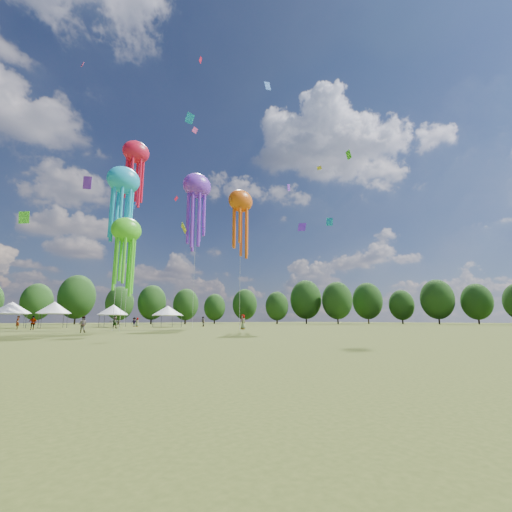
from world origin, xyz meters
TOP-DOWN VIEW (x-y plane):
  - ground at (0.00, 0.00)m, footprint 300.00×300.00m
  - spectator_near at (-6.79, 31.35)m, footprint 0.96×0.91m
  - spectators_far at (5.12, 47.76)m, footprint 28.50×27.04m
  - festival_tents at (-5.72, 55.91)m, footprint 35.44×12.12m
  - show_kites at (0.37, 40.97)m, footprint 37.43×21.33m
  - small_kites at (1.36, 43.36)m, footprint 82.54×52.09m
  - treeline at (-3.87, 62.51)m, footprint 201.57×95.24m

SIDE VIEW (x-z plane):
  - ground at x=0.00m, z-range 0.00..0.00m
  - spectator_near at x=-6.79m, z-range 0.00..1.55m
  - spectators_far at x=5.12m, z-range -0.08..1.82m
  - festival_tents at x=-5.72m, z-range 0.94..4.88m
  - treeline at x=-3.87m, z-range -0.17..13.26m
  - show_kites at x=0.37m, z-range 4.15..33.67m
  - small_kites at x=1.36m, z-range 8.56..53.45m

